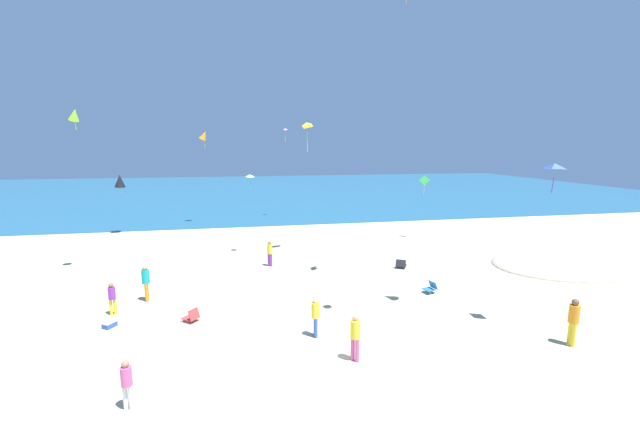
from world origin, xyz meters
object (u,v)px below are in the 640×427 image
Objects in this scene: kite_pink at (285,129)px; kite_white at (250,176)px; cooler_box at (110,324)px; kite_black at (120,181)px; person_1 at (355,334)px; person_3 at (127,381)px; person_0 at (112,297)px; person_4 at (146,280)px; beach_chair_mid_beach at (431,287)px; person_2 at (270,252)px; person_6 at (316,314)px; kite_green at (424,181)px; beach_chair_far_left at (401,264)px; kite_orange at (204,135)px; kite_yellow at (307,125)px; person_5 at (574,319)px; kite_lime at (74,115)px; kite_blue at (555,166)px; beach_chair_near_camera at (192,316)px.

kite_white is at bearing -105.67° from kite_pink.
kite_black is at bearing 104.07° from cooler_box.
person_1 is 6.82m from person_3.
person_0 is 0.92× the size of kite_black.
person_3 is at bearing 91.26° from person_4.
person_2 reaches higher than beach_chair_mid_beach.
cooler_box is at bearing -65.58° from person_1.
cooler_box is at bearing 172.37° from person_0.
person_6 is 1.03× the size of kite_green.
beach_chair_far_left is at bearing -178.32° from person_4.
person_3 is at bearing -30.37° from person_1.
kite_pink reaches higher than person_2.
kite_orange is (-12.26, 19.54, 7.78)m from beach_chair_mid_beach.
kite_black reaches higher than beach_chair_far_left.
beach_chair_far_left is 0.43× the size of kite_yellow.
person_3 is 0.75× the size of kite_yellow.
beach_chair_mid_beach is 0.45× the size of person_6.
kite_yellow reaches higher than person_1.
person_0 is 10.60m from person_1.
person_5 is at bearing 136.23° from person_1.
person_2 is (-7.47, 5.80, 0.62)m from beach_chair_mid_beach.
beach_chair_far_left is 0.72× the size of kite_lime.
beach_chair_far_left is 0.55× the size of kite_green.
kite_blue is at bearing -135.99° from beach_chair_far_left.
beach_chair_near_camera is 14.44m from person_5.
kite_black is (-18.73, 12.65, 4.12)m from beach_chair_far_left.
beach_chair_near_camera is at bearing 122.66° from person_4.
person_6 is (4.76, -2.19, 0.66)m from beach_chair_near_camera.
person_6 is at bearing -93.37° from kite_pink.
person_3 is at bearing 160.00° from beach_chair_far_left.
person_3 is 26.93m from kite_orange.
person_1 is at bearing -174.40° from kite_blue.
person_4 is 8.59m from person_6.
beach_chair_near_camera is at bearing -143.17° from kite_green.
kite_white is at bearing -38.28° from kite_black.
person_4 is at bearing 159.05° from kite_blue.
person_5 is at bearing -96.84° from kite_green.
person_6 is at bearing -79.74° from kite_white.
beach_chair_mid_beach is 0.64× the size of kite_blue.
kite_pink is at bearing -131.41° from person_1.
person_1 is 0.97× the size of person_4.
kite_yellow is at bearing -11.01° from person_3.
kite_black is at bearing 165.44° from kite_green.
kite_yellow is (0.51, 13.52, 7.49)m from person_1.
person_1 reaches higher than cooler_box.
kite_yellow is (1.51, 11.62, 7.55)m from person_6.
person_2 is 1.34× the size of kite_lime.
kite_orange reaches higher than beach_chair_near_camera.
cooler_box is 0.41× the size of person_3.
kite_black is at bearing -53.97° from person_6.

